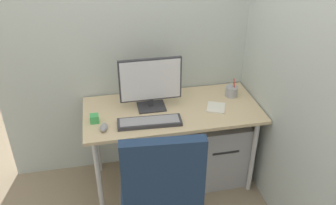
% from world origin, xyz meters
% --- Properties ---
extents(ground_plane, '(8.00, 8.00, 0.00)m').
position_xyz_m(ground_plane, '(0.00, 0.00, 0.00)').
color(ground_plane, gray).
extents(wall_back, '(2.69, 0.04, 2.80)m').
position_xyz_m(wall_back, '(0.00, 0.35, 1.40)').
color(wall_back, '#B7C1BC').
rests_on(wall_back, ground_plane).
extents(wall_side_right, '(0.04, 1.96, 2.80)m').
position_xyz_m(wall_side_right, '(0.72, -0.19, 1.40)').
color(wall_side_right, '#B7C1BC').
rests_on(wall_side_right, ground_plane).
extents(desk, '(1.38, 0.64, 0.73)m').
position_xyz_m(desk, '(0.00, 0.00, 0.66)').
color(desk, '#D1B78C').
rests_on(desk, ground_plane).
extents(office_chair, '(0.58, 0.60, 1.10)m').
position_xyz_m(office_chair, '(-0.23, -0.74, 0.58)').
color(office_chair, black).
rests_on(office_chair, ground_plane).
extents(filing_cabinet, '(0.44, 0.47, 0.59)m').
position_xyz_m(filing_cabinet, '(0.39, 0.00, 0.29)').
color(filing_cabinet, '#9EA0A5').
rests_on(filing_cabinet, ground_plane).
extents(monitor, '(0.48, 0.17, 0.41)m').
position_xyz_m(monitor, '(-0.16, 0.06, 0.95)').
color(monitor, '#333338').
rests_on(monitor, desk).
extents(keyboard, '(0.48, 0.16, 0.03)m').
position_xyz_m(keyboard, '(-0.21, -0.17, 0.75)').
color(keyboard, '#333338').
rests_on(keyboard, desk).
extents(mouse, '(0.07, 0.11, 0.04)m').
position_xyz_m(mouse, '(-0.54, -0.18, 0.75)').
color(mouse, gray).
rests_on(mouse, desk).
extents(pen_holder, '(0.10, 0.10, 0.17)m').
position_xyz_m(pen_holder, '(0.52, 0.10, 0.78)').
color(pen_holder, '#9EA0A5').
rests_on(pen_holder, desk).
extents(notebook, '(0.19, 0.20, 0.02)m').
position_xyz_m(notebook, '(0.34, -0.06, 0.74)').
color(notebook, silver).
rests_on(notebook, desk).
extents(desk_clamp_accessory, '(0.06, 0.06, 0.06)m').
position_xyz_m(desk_clamp_accessory, '(-0.60, -0.07, 0.76)').
color(desk_clamp_accessory, '#3FAD59').
rests_on(desk_clamp_accessory, desk).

